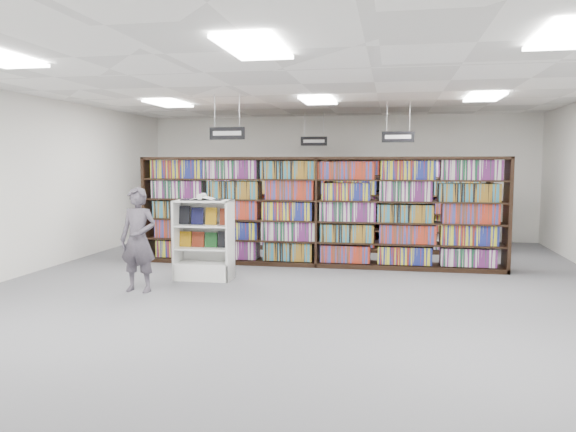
% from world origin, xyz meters
% --- Properties ---
extents(floor, '(12.00, 12.00, 0.00)m').
position_xyz_m(floor, '(0.00, 0.00, 0.00)').
color(floor, '#535358').
rests_on(floor, ground).
extents(ceiling, '(10.00, 12.00, 0.10)m').
position_xyz_m(ceiling, '(0.00, 0.00, 3.20)').
color(ceiling, white).
rests_on(ceiling, wall_back).
extents(wall_back, '(10.00, 0.10, 3.20)m').
position_xyz_m(wall_back, '(0.00, 6.00, 1.60)').
color(wall_back, silver).
rests_on(wall_back, ground).
extents(wall_front, '(10.00, 0.10, 3.20)m').
position_xyz_m(wall_front, '(0.00, -6.00, 1.60)').
color(wall_front, silver).
rests_on(wall_front, ground).
extents(wall_left, '(0.10, 12.00, 3.20)m').
position_xyz_m(wall_left, '(-5.00, 0.00, 1.60)').
color(wall_left, silver).
rests_on(wall_left, ground).
extents(bookshelf_row_near, '(7.00, 0.60, 2.10)m').
position_xyz_m(bookshelf_row_near, '(0.00, 2.00, 1.05)').
color(bookshelf_row_near, black).
rests_on(bookshelf_row_near, floor).
extents(bookshelf_row_mid, '(7.00, 0.60, 2.10)m').
position_xyz_m(bookshelf_row_mid, '(0.00, 4.00, 1.05)').
color(bookshelf_row_mid, black).
rests_on(bookshelf_row_mid, floor).
extents(bookshelf_row_far, '(7.00, 0.60, 2.10)m').
position_xyz_m(bookshelf_row_far, '(0.00, 5.70, 1.05)').
color(bookshelf_row_far, black).
rests_on(bookshelf_row_far, floor).
extents(aisle_sign_left, '(0.65, 0.02, 0.80)m').
position_xyz_m(aisle_sign_left, '(-1.50, 1.00, 2.53)').
color(aisle_sign_left, '#B2B2B7').
rests_on(aisle_sign_left, ceiling).
extents(aisle_sign_right, '(0.65, 0.02, 0.80)m').
position_xyz_m(aisle_sign_right, '(1.50, 3.00, 2.53)').
color(aisle_sign_right, '#B2B2B7').
rests_on(aisle_sign_right, ceiling).
extents(aisle_sign_center, '(0.65, 0.02, 0.80)m').
position_xyz_m(aisle_sign_center, '(-0.50, 5.00, 2.53)').
color(aisle_sign_center, '#B2B2B7').
rests_on(aisle_sign_center, ceiling).
extents(troffer_front_center, '(0.60, 1.20, 0.04)m').
position_xyz_m(troffer_front_center, '(0.00, -3.00, 3.16)').
color(troffer_front_center, white).
rests_on(troffer_front_center, ceiling).
extents(troffer_front_right, '(0.60, 1.20, 0.04)m').
position_xyz_m(troffer_front_right, '(3.00, -3.00, 3.16)').
color(troffer_front_right, white).
rests_on(troffer_front_right, ceiling).
extents(troffer_back_left, '(0.60, 1.20, 0.04)m').
position_xyz_m(troffer_back_left, '(-3.00, 2.00, 3.16)').
color(troffer_back_left, white).
rests_on(troffer_back_left, ceiling).
extents(troffer_back_center, '(0.60, 1.20, 0.04)m').
position_xyz_m(troffer_back_center, '(0.00, 2.00, 3.16)').
color(troffer_back_center, white).
rests_on(troffer_back_center, ceiling).
extents(troffer_back_right, '(0.60, 1.20, 0.04)m').
position_xyz_m(troffer_back_right, '(3.00, 2.00, 3.16)').
color(troffer_back_right, white).
rests_on(troffer_back_right, ceiling).
extents(endcap_display, '(0.98, 0.51, 1.36)m').
position_xyz_m(endcap_display, '(-1.74, 0.39, 0.46)').
color(endcap_display, white).
rests_on(endcap_display, floor).
extents(open_book, '(0.73, 0.48, 0.13)m').
position_xyz_m(open_book, '(-1.76, 0.39, 1.39)').
color(open_book, black).
rests_on(open_book, endcap_display).
extents(shopper, '(0.61, 0.42, 1.62)m').
position_xyz_m(shopper, '(-2.43, -0.70, 0.81)').
color(shopper, '#4A454E').
rests_on(shopper, floor).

